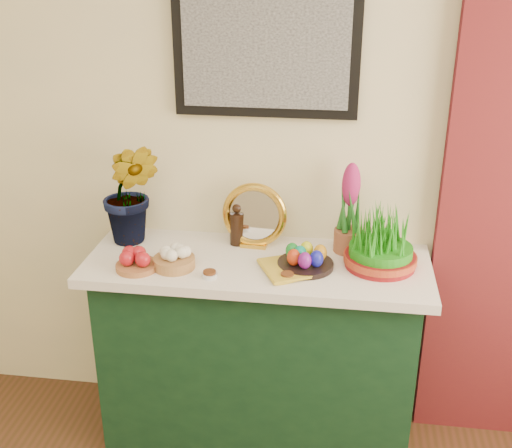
{
  "coord_description": "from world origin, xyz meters",
  "views": [
    {
      "loc": [
        0.4,
        -0.32,
        2.06
      ],
      "look_at": [
        0.08,
        1.95,
        1.07
      ],
      "focal_mm": 45.0,
      "sensor_mm": 36.0,
      "label": 1
    }
  ],
  "objects": [
    {
      "name": "book",
      "position": [
        0.12,
        1.88,
        0.9
      ],
      "size": [
        0.22,
        0.25,
        0.03
      ],
      "primitive_type": "imported",
      "rotation": [
        0.0,
        0.0,
        0.45
      ],
      "color": "gold",
      "rests_on": "tablecloth"
    },
    {
      "name": "wheatgrass_sabzeh",
      "position": [
        0.57,
        2.02,
        0.99
      ],
      "size": [
        0.29,
        0.29,
        0.24
      ],
      "color": "maroon",
      "rests_on": "tablecloth"
    },
    {
      "name": "hyacinth_pink",
      "position": [
        0.44,
        2.14,
        1.06
      ],
      "size": [
        0.12,
        0.12,
        0.39
      ],
      "color": "#955336",
      "rests_on": "tablecloth"
    },
    {
      "name": "mirror",
      "position": [
        0.05,
        2.14,
        1.02
      ],
      "size": [
        0.28,
        0.09,
        0.28
      ],
      "color": "gold",
      "rests_on": "tablecloth"
    },
    {
      "name": "vinegar_cruet",
      "position": [
        -0.03,
        2.15,
        0.97
      ],
      "size": [
        0.06,
        0.06,
        0.18
      ],
      "color": "black",
      "rests_on": "tablecloth"
    },
    {
      "name": "tablecloth",
      "position": [
        0.08,
        2.0,
        0.87
      ],
      "size": [
        1.4,
        0.55,
        0.04
      ],
      "primitive_type": "cube",
      "color": "silver",
      "rests_on": "sideboard"
    },
    {
      "name": "garlic_basket",
      "position": [
        -0.24,
        1.89,
        0.93
      ],
      "size": [
        0.19,
        0.19,
        0.09
      ],
      "color": "#AF7E46",
      "rests_on": "tablecloth"
    },
    {
      "name": "sideboard",
      "position": [
        0.08,
        2.0,
        0.42
      ],
      "size": [
        1.3,
        0.45,
        0.85
      ],
      "primitive_type": "cube",
      "color": "#13351B",
      "rests_on": "ground"
    },
    {
      "name": "egg_plate",
      "position": [
        0.27,
        1.96,
        0.93
      ],
      "size": [
        0.29,
        0.29,
        0.09
      ],
      "color": "black",
      "rests_on": "tablecloth"
    },
    {
      "name": "apple_bowl",
      "position": [
        -0.38,
        1.86,
        0.93
      ],
      "size": [
        0.21,
        0.21,
        0.08
      ],
      "color": "#9B5D34",
      "rests_on": "tablecloth"
    },
    {
      "name": "hyacinth_green",
      "position": [
        -0.47,
        2.11,
        1.19
      ],
      "size": [
        0.3,
        0.26,
        0.59
      ],
      "primitive_type": "imported",
      "rotation": [
        0.0,
        0.0,
        -0.02
      ],
      "color": "#20651F",
      "rests_on": "tablecloth"
    },
    {
      "name": "spice_dish_right",
      "position": [
        0.21,
        1.85,
        0.9
      ],
      "size": [
        0.06,
        0.06,
        0.03
      ],
      "color": "silver",
      "rests_on": "tablecloth"
    },
    {
      "name": "spice_dish_left",
      "position": [
        -0.08,
        1.83,
        0.9
      ],
      "size": [
        0.06,
        0.06,
        0.03
      ],
      "color": "silver",
      "rests_on": "tablecloth"
    }
  ]
}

